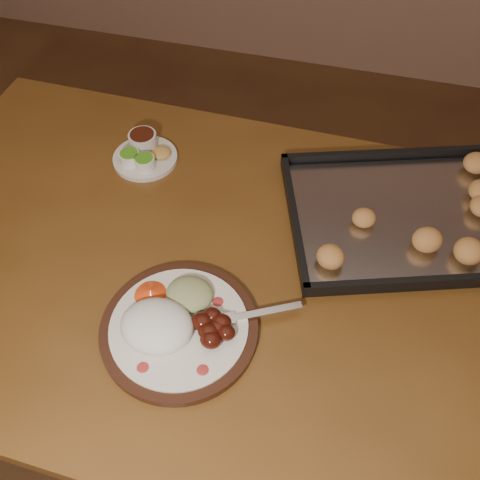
# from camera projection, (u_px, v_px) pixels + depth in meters

# --- Properties ---
(ground) EXTENTS (4.00, 4.00, 0.00)m
(ground) POSITION_uv_depth(u_px,v_px,m) (194.00, 429.00, 1.61)
(ground) COLOR brown
(ground) RESTS_ON ground
(dining_table) EXTENTS (1.52, 0.93, 0.75)m
(dining_table) POSITION_uv_depth(u_px,v_px,m) (234.00, 293.00, 1.14)
(dining_table) COLOR brown
(dining_table) RESTS_ON ground
(dinner_plate) EXTENTS (0.35, 0.29, 0.07)m
(dinner_plate) POSITION_uv_depth(u_px,v_px,m) (176.00, 324.00, 0.95)
(dinner_plate) COLOR black
(dinner_plate) RESTS_ON dining_table
(condiment_saucer) EXTENTS (0.15, 0.15, 0.05)m
(condiment_saucer) POSITION_uv_depth(u_px,v_px,m) (144.00, 153.00, 1.24)
(condiment_saucer) COLOR silver
(condiment_saucer) RESTS_ON dining_table
(baking_tray) EXTENTS (0.59, 0.51, 0.05)m
(baking_tray) POSITION_uv_depth(u_px,v_px,m) (409.00, 214.00, 1.13)
(baking_tray) COLOR black
(baking_tray) RESTS_ON dining_table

